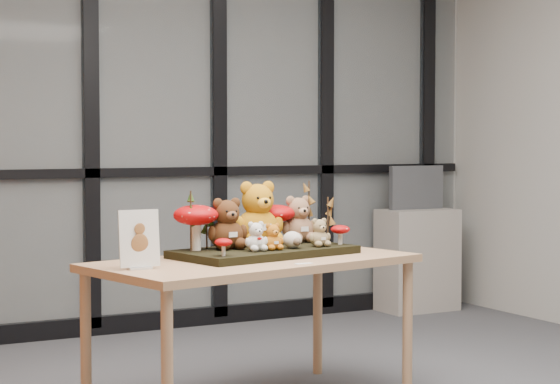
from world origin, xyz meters
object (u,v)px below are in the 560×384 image
bear_small_yellow (273,235)px  bear_beige_small (319,231)px  display_table (253,273)px  mushroom_back_left (196,225)px  bear_white_bow (256,235)px  plush_cream_hedgehog (292,239)px  sign_holder (139,242)px  cabinet (417,260)px  mushroom_front_left (224,246)px  mushroom_front_right (340,234)px  mushroom_back_right (276,222)px  monitor (416,187)px  bear_pooh_yellow (257,210)px  bear_tan_back (298,217)px  diorama_tray (264,252)px  bear_brown_medium (227,221)px

bear_small_yellow → bear_beige_small: size_ratio=0.92×
display_table → mushroom_back_left: size_ratio=6.91×
display_table → bear_white_bow: 0.18m
bear_white_bow → plush_cream_hedgehog: size_ratio=1.69×
bear_small_yellow → sign_holder: size_ratio=0.54×
display_table → cabinet: size_ratio=2.18×
mushroom_front_left → cabinet: 3.24m
mushroom_front_right → sign_holder: sign_holder is taller
plush_cream_hedgehog → mushroom_back_right: (0.05, 0.26, 0.06)m
mushroom_back_right → bear_beige_small: bearing=-67.0°
bear_white_bow → plush_cream_hedgehog: (0.21, 0.03, -0.03)m
mushroom_back_left → bear_white_bow: bearing=-34.5°
plush_cream_hedgehog → monitor: 2.81m
monitor → bear_small_yellow: bearing=-139.2°
mushroom_back_left → bear_pooh_yellow: bearing=10.7°
display_table → bear_small_yellow: 0.20m
bear_pooh_yellow → sign_holder: (-0.73, -0.32, -0.10)m
bear_small_yellow → mushroom_front_right: (0.41, 0.07, -0.02)m
bear_beige_small → mushroom_front_left: 0.60m
mushroom_back_left → sign_holder: 0.45m
display_table → sign_holder: (-0.60, -0.11, 0.18)m
bear_tan_back → bear_white_bow: bearing=-156.6°
sign_holder → diorama_tray: bearing=16.6°
mushroom_front_right → cabinet: size_ratio=0.14×
bear_tan_back → bear_beige_small: size_ratio=1.71×
diorama_tray → cabinet: cabinet is taller
sign_holder → cabinet: 3.54m
diorama_tray → mushroom_back_left: (-0.33, 0.06, 0.14)m
bear_white_bow → cabinet: bear_white_bow is taller
bear_brown_medium → plush_cream_hedgehog: 0.33m
mushroom_back_right → mushroom_front_right: mushroom_back_right is taller
bear_small_yellow → mushroom_back_right: 0.33m
display_table → cabinet: bearing=27.2°
mushroom_back_left → monitor: monitor is taller
bear_pooh_yellow → sign_holder: 0.80m
diorama_tray → mushroom_back_left: mushroom_back_left is taller
mushroom_back_right → monitor: bearing=38.6°
plush_cream_hedgehog → sign_holder: bearing=176.1°
mushroom_back_right → sign_holder: 0.94m
bear_white_bow → plush_cream_hedgehog: 0.21m
bear_white_bow → bear_beige_small: bearing=-6.6°
bear_pooh_yellow → mushroom_front_right: bearing=-34.7°
mushroom_back_left → cabinet: bearing=34.4°
bear_pooh_yellow → mushroom_back_left: bear_pooh_yellow is taller
diorama_tray → bear_brown_medium: size_ratio=3.25×
bear_pooh_yellow → bear_small_yellow: bear_pooh_yellow is taller
diorama_tray → bear_small_yellow: bear_small_yellow is taller
diorama_tray → monitor: monitor is taller
bear_brown_medium → cabinet: (2.37, 1.74, -0.50)m
mushroom_back_right → sign_holder: sign_holder is taller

